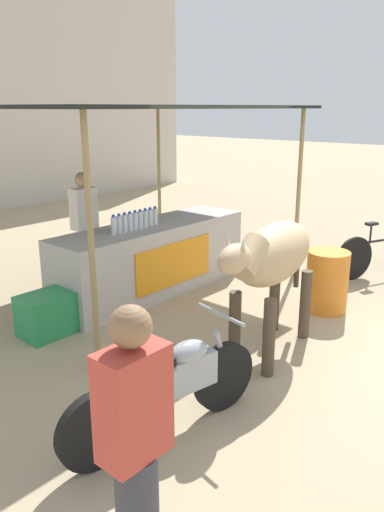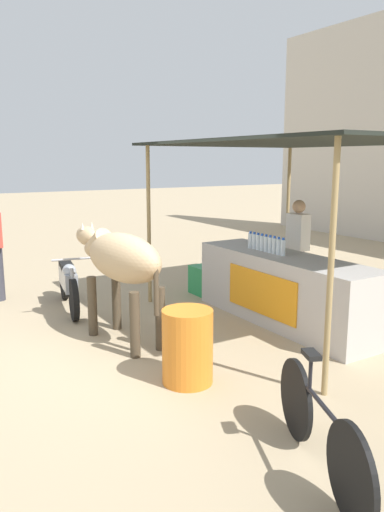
{
  "view_description": "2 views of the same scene",
  "coord_description": "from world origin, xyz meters",
  "px_view_note": "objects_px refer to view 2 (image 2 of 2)",
  "views": [
    {
      "loc": [
        -4.6,
        -2.55,
        2.48
      ],
      "look_at": [
        -0.21,
        1.29,
        0.74
      ],
      "focal_mm": 35.0,
      "sensor_mm": 36.0,
      "label": 1
    },
    {
      "loc": [
        5.08,
        -2.4,
        2.26
      ],
      "look_at": [
        -0.31,
        0.89,
        1.03
      ],
      "focal_mm": 35.0,
      "sensor_mm": 36.0,
      "label": 2
    }
  ],
  "objects_px": {
    "vendor_behind_counter": "(297,252)",
    "motorcycle_parked": "(68,282)",
    "bicycle_leaning": "(319,429)",
    "stall_counter": "(284,289)",
    "water_barrel": "(187,346)",
    "cooler_box": "(208,281)",
    "cow": "(121,261)"
  },
  "relations": [
    {
      "from": "vendor_behind_counter",
      "to": "motorcycle_parked",
      "type": "bearing_deg",
      "value": -117.38
    },
    {
      "from": "vendor_behind_counter",
      "to": "bicycle_leaning",
      "type": "xyz_separation_m",
      "value": [
        3.3,
        -2.85,
        -0.5
      ]
    },
    {
      "from": "stall_counter",
      "to": "water_barrel",
      "type": "relative_size",
      "value": 3.88
    },
    {
      "from": "vendor_behind_counter",
      "to": "cooler_box",
      "type": "xyz_separation_m",
      "value": [
        -1.21,
        -0.85,
        -0.61
      ]
    },
    {
      "from": "water_barrel",
      "to": "bicycle_leaning",
      "type": "relative_size",
      "value": 0.5
    },
    {
      "from": "vendor_behind_counter",
      "to": "water_barrel",
      "type": "height_order",
      "value": "vendor_behind_counter"
    },
    {
      "from": "bicycle_leaning",
      "to": "stall_counter",
      "type": "bearing_deg",
      "value": 142.68
    },
    {
      "from": "cow",
      "to": "motorcycle_parked",
      "type": "xyz_separation_m",
      "value": [
        -1.67,
        -0.15,
        -0.6
      ]
    },
    {
      "from": "cooler_box",
      "to": "cow",
      "type": "height_order",
      "value": "cow"
    },
    {
      "from": "water_barrel",
      "to": "motorcycle_parked",
      "type": "distance_m",
      "value": 3.14
    },
    {
      "from": "water_barrel",
      "to": "vendor_behind_counter",
      "type": "bearing_deg",
      "value": 117.61
    },
    {
      "from": "cooler_box",
      "to": "vendor_behind_counter",
      "type": "bearing_deg",
      "value": 35.06
    },
    {
      "from": "water_barrel",
      "to": "bicycle_leaning",
      "type": "height_order",
      "value": "bicycle_leaning"
    },
    {
      "from": "vendor_behind_counter",
      "to": "water_barrel",
      "type": "bearing_deg",
      "value": -62.39
    },
    {
      "from": "stall_counter",
      "to": "vendor_behind_counter",
      "type": "height_order",
      "value": "vendor_behind_counter"
    },
    {
      "from": "stall_counter",
      "to": "cooler_box",
      "type": "relative_size",
      "value": 5.0
    },
    {
      "from": "stall_counter",
      "to": "motorcycle_parked",
      "type": "distance_m",
      "value": 3.22
    },
    {
      "from": "stall_counter",
      "to": "cooler_box",
      "type": "bearing_deg",
      "value": -176.85
    },
    {
      "from": "cooler_box",
      "to": "water_barrel",
      "type": "xyz_separation_m",
      "value": [
        2.72,
        -2.04,
        0.15
      ]
    },
    {
      "from": "stall_counter",
      "to": "motorcycle_parked",
      "type": "relative_size",
      "value": 1.68
    },
    {
      "from": "cow",
      "to": "bicycle_leaning",
      "type": "height_order",
      "value": "cow"
    },
    {
      "from": "vendor_behind_counter",
      "to": "cooler_box",
      "type": "relative_size",
      "value": 2.75
    },
    {
      "from": "stall_counter",
      "to": "cow",
      "type": "relative_size",
      "value": 1.62
    },
    {
      "from": "vendor_behind_counter",
      "to": "cow",
      "type": "distance_m",
      "value": 2.98
    },
    {
      "from": "cooler_box",
      "to": "water_barrel",
      "type": "bearing_deg",
      "value": -36.81
    },
    {
      "from": "water_barrel",
      "to": "stall_counter",
      "type": "bearing_deg",
      "value": 114.07
    },
    {
      "from": "vendor_behind_counter",
      "to": "water_barrel",
      "type": "distance_m",
      "value": 3.29
    },
    {
      "from": "water_barrel",
      "to": "cow",
      "type": "xyz_separation_m",
      "value": [
        -1.46,
        -0.09,
        0.65
      ]
    },
    {
      "from": "stall_counter",
      "to": "bicycle_leaning",
      "type": "distance_m",
      "value": 3.46
    },
    {
      "from": "stall_counter",
      "to": "cooler_box",
      "type": "xyz_separation_m",
      "value": [
        -1.77,
        -0.1,
        -0.24
      ]
    },
    {
      "from": "cow",
      "to": "bicycle_leaning",
      "type": "xyz_separation_m",
      "value": [
        3.25,
        0.12,
        -0.68
      ]
    },
    {
      "from": "cooler_box",
      "to": "water_barrel",
      "type": "distance_m",
      "value": 3.4
    }
  ]
}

